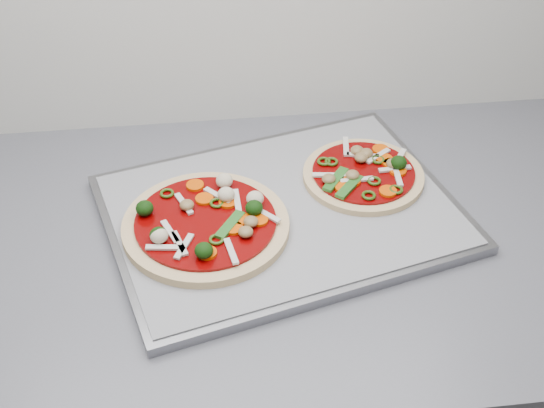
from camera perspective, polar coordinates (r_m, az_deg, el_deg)
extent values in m
cube|color=gray|center=(1.06, 0.76, -0.74)|extent=(0.55, 0.46, 0.02)
cube|color=gray|center=(1.05, 0.76, -0.37)|extent=(0.52, 0.43, 0.00)
cylinder|color=tan|center=(1.02, -5.01, -1.66)|extent=(0.31, 0.31, 0.01)
cylinder|color=#750403|center=(1.01, -5.03, -1.31)|extent=(0.26, 0.26, 0.00)
ellipsoid|color=#15370E|center=(0.95, -5.15, -3.51)|extent=(0.03, 0.03, 0.02)
cube|color=beige|center=(0.97, -8.10, -3.26)|extent=(0.05, 0.01, 0.00)
cylinder|color=#DE4F00|center=(1.00, -2.25, -1.17)|extent=(0.03, 0.03, 0.00)
cylinder|color=#DE4F00|center=(0.99, -2.92, -1.83)|extent=(0.03, 0.03, 0.00)
ellipsoid|color=beige|center=(1.03, -1.29, 0.41)|extent=(0.03, 0.03, 0.02)
torus|color=#2B4A10|center=(1.03, -4.18, 0.08)|extent=(0.02, 0.02, 0.00)
ellipsoid|color=beige|center=(0.98, -8.50, -2.36)|extent=(0.03, 0.03, 0.02)
cube|color=#2A6723|center=(1.00, -3.17, -1.58)|extent=(0.04, 0.06, 0.00)
cube|color=beige|center=(0.98, -6.98, -2.96)|extent=(0.02, 0.05, 0.00)
torus|color=#2B4A10|center=(0.98, -4.21, -2.68)|extent=(0.03, 0.03, 0.00)
cube|color=beige|center=(1.04, -4.12, 0.63)|extent=(0.04, 0.04, 0.00)
ellipsoid|color=#15370E|center=(1.01, -1.36, -0.29)|extent=(0.03, 0.03, 0.02)
cube|color=beige|center=(0.96, -3.10, -3.57)|extent=(0.02, 0.05, 0.00)
torus|color=#2B4A10|center=(1.06, -7.92, 0.81)|extent=(0.03, 0.03, 0.00)
cylinder|color=#DE4F00|center=(1.03, -3.35, 0.13)|extent=(0.03, 0.03, 0.00)
cube|color=beige|center=(0.99, -7.67, -2.09)|extent=(0.03, 0.05, 0.00)
ellipsoid|color=#15370E|center=(0.98, -8.53, -2.32)|extent=(0.03, 0.03, 0.02)
ellipsoid|color=brown|center=(0.98, -2.00, -2.11)|extent=(0.02, 0.02, 0.01)
cylinder|color=#DE4F00|center=(1.00, -0.99, -1.20)|extent=(0.03, 0.03, 0.00)
ellipsoid|color=brown|center=(1.03, -6.43, -0.07)|extent=(0.03, 0.03, 0.01)
cylinder|color=#DE4F00|center=(0.96, -4.90, -3.68)|extent=(0.03, 0.03, 0.00)
cube|color=beige|center=(0.97, -6.64, -3.19)|extent=(0.03, 0.05, 0.00)
ellipsoid|color=beige|center=(1.06, -3.61, 1.77)|extent=(0.03, 0.03, 0.02)
cylinder|color=#DE4F00|center=(1.07, -5.81, 1.41)|extent=(0.04, 0.04, 0.00)
ellipsoid|color=#15370E|center=(1.02, -9.57, -0.31)|extent=(0.03, 0.03, 0.02)
ellipsoid|color=brown|center=(0.99, -1.60, -1.33)|extent=(0.02, 0.02, 0.01)
cylinder|color=#DE4F00|center=(1.04, -5.12, 0.38)|extent=(0.04, 0.04, 0.00)
cube|color=beige|center=(1.04, -6.65, 0.01)|extent=(0.03, 0.05, 0.00)
cube|color=beige|center=(1.01, -0.50, -0.76)|extent=(0.04, 0.04, 0.00)
cube|color=beige|center=(1.03, -2.65, 0.25)|extent=(0.01, 0.05, 0.00)
ellipsoid|color=beige|center=(1.03, -3.47, 0.72)|extent=(0.03, 0.03, 0.02)
cylinder|color=tan|center=(1.11, 6.88, 2.14)|extent=(0.23, 0.23, 0.01)
cylinder|color=#750403|center=(1.11, 6.91, 2.40)|extent=(0.20, 0.20, 0.00)
ellipsoid|color=brown|center=(1.13, 6.42, 4.02)|extent=(0.02, 0.02, 0.01)
cube|color=#2A6723|center=(1.07, 5.86, 1.32)|extent=(0.05, 0.05, 0.00)
cube|color=#2A6723|center=(1.08, 4.82, 1.86)|extent=(0.05, 0.05, 0.00)
cube|color=beige|center=(1.08, 6.40, 1.82)|extent=(0.05, 0.01, 0.00)
cube|color=beige|center=(1.15, 5.59, 4.33)|extent=(0.02, 0.05, 0.00)
torus|color=#2B4A10|center=(1.06, 7.30, 0.65)|extent=(0.03, 0.03, 0.00)
ellipsoid|color=brown|center=(1.13, 7.11, 3.82)|extent=(0.03, 0.03, 0.01)
cylinder|color=#DE4F00|center=(1.15, 8.18, 4.08)|extent=(0.03, 0.03, 0.00)
cylinder|color=#DE4F00|center=(1.08, 6.06, 1.76)|extent=(0.03, 0.03, 0.00)
cylinder|color=#DE4F00|center=(1.07, 5.42, 1.23)|extent=(0.03, 0.03, 0.00)
cube|color=beige|center=(1.10, 9.43, 2.10)|extent=(0.01, 0.05, 0.00)
cube|color=beige|center=(1.09, 4.31, 2.18)|extent=(0.05, 0.01, 0.00)
cube|color=beige|center=(1.13, 7.99, 3.60)|extent=(0.04, 0.03, 0.00)
torus|color=#2B4A10|center=(1.11, 4.49, 3.20)|extent=(0.02, 0.02, 0.00)
ellipsoid|color=#15370E|center=(1.11, 9.51, 3.09)|extent=(0.03, 0.03, 0.02)
cube|color=beige|center=(1.11, 9.23, 2.63)|extent=(0.05, 0.01, 0.00)
torus|color=#2B4A10|center=(1.07, 9.32, 1.08)|extent=(0.03, 0.03, 0.00)
torus|color=#2B4A10|center=(1.13, 7.99, 3.32)|extent=(0.03, 0.03, 0.00)
torus|color=#2B4A10|center=(1.11, 3.93, 3.22)|extent=(0.02, 0.02, 0.00)
cylinder|color=#DE4F00|center=(1.11, 9.46, 2.48)|extent=(0.03, 0.03, 0.00)
ellipsoid|color=brown|center=(1.07, 4.30, 1.90)|extent=(0.02, 0.02, 0.01)
ellipsoid|color=brown|center=(1.11, 9.10, 3.04)|extent=(0.03, 0.03, 0.01)
ellipsoid|color=brown|center=(1.12, 6.73, 3.48)|extent=(0.02, 0.02, 0.01)
cube|color=beige|center=(1.13, 6.85, 3.66)|extent=(0.05, 0.02, 0.00)
cylinder|color=#DE4F00|center=(1.13, 8.45, 3.38)|extent=(0.04, 0.04, 0.00)
cube|color=beige|center=(1.13, 9.55, 3.43)|extent=(0.03, 0.04, 0.00)
ellipsoid|color=brown|center=(1.08, 6.08, 2.18)|extent=(0.03, 0.03, 0.01)
cylinder|color=#DE4F00|center=(1.07, 8.72, 0.95)|extent=(0.03, 0.03, 0.00)
cylinder|color=#DE4F00|center=(1.12, 9.00, 3.00)|extent=(0.03, 0.03, 0.00)
torus|color=#2B4A10|center=(1.08, 7.70, 1.74)|extent=(0.03, 0.03, 0.00)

